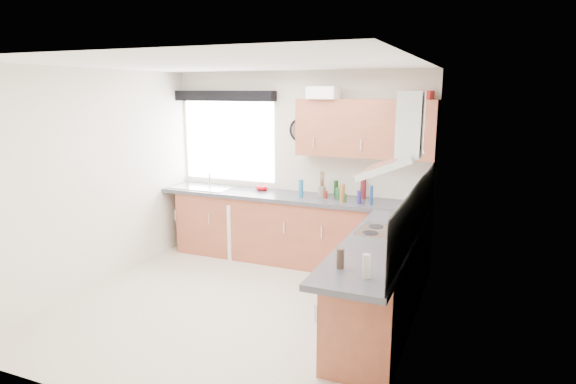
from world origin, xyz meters
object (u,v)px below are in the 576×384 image
at_px(oven, 383,280).
at_px(upper_cabinets, 365,128).
at_px(extractor_hood, 400,144).
at_px(washing_machine, 230,226).

xyz_separation_m(oven, upper_cabinets, (-0.55, 1.32, 1.38)).
distance_m(extractor_hood, washing_machine, 3.12).
height_order(upper_cabinets, washing_machine, upper_cabinets).
bearing_deg(extractor_hood, upper_cabinets, 116.13).
relative_size(upper_cabinets, washing_machine, 2.22).
height_order(extractor_hood, upper_cabinets, upper_cabinets).
bearing_deg(upper_cabinets, extractor_hood, -63.87).
xyz_separation_m(oven, washing_machine, (-2.42, 1.22, -0.04)).
xyz_separation_m(oven, extractor_hood, (0.10, -0.00, 1.34)).
bearing_deg(extractor_hood, washing_machine, 154.12).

